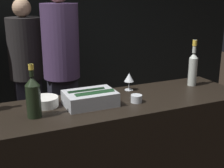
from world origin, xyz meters
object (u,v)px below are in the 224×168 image
object	(u,v)px
rose_wine_bottle	(193,67)
person_in_hoodie	(61,62)
ice_bin_with_bottles	(90,98)
wine_glass	(129,78)
person_grey_polo	(26,64)
candle_votive	(136,99)
champagne_bottle	(33,96)
bowl_white	(45,101)

from	to	relation	value
rose_wine_bottle	person_in_hoodie	xyz separation A→B (m)	(-0.75, 1.24, -0.14)
ice_bin_with_bottles	rose_wine_bottle	bearing A→B (deg)	6.06
ice_bin_with_bottles	wine_glass	size ratio (longest dim) A/B	2.49
person_in_hoodie	person_grey_polo	bearing A→B (deg)	8.06
candle_votive	champagne_bottle	distance (m)	0.70
wine_glass	person_in_hoodie	distance (m)	1.17
person_in_hoodie	candle_votive	bearing A→B (deg)	162.71
rose_wine_bottle	person_in_hoodie	size ratio (longest dim) A/B	0.20
candle_votive	champagne_bottle	xyz separation A→B (m)	(-0.69, 0.02, 0.11)
bowl_white	person_in_hoodie	world-z (taller)	person_in_hoodie
champagne_bottle	rose_wine_bottle	bearing A→B (deg)	6.55
wine_glass	rose_wine_bottle	size ratio (longest dim) A/B	0.37
bowl_white	person_grey_polo	xyz separation A→B (m)	(0.15, 1.72, -0.13)
wine_glass	rose_wine_bottle	bearing A→B (deg)	-10.00
candle_votive	bowl_white	bearing A→B (deg)	163.07
candle_votive	rose_wine_bottle	size ratio (longest dim) A/B	0.21
rose_wine_bottle	person_in_hoodie	distance (m)	1.46
ice_bin_with_bottles	bowl_white	distance (m)	0.30
wine_glass	candle_votive	distance (m)	0.29
person_grey_polo	candle_votive	bearing A→B (deg)	172.48
candle_votive	person_grey_polo	bearing A→B (deg)	103.07
wine_glass	champagne_bottle	world-z (taller)	champagne_bottle
wine_glass	person_in_hoodie	size ratio (longest dim) A/B	0.07
person_in_hoodie	person_grey_polo	world-z (taller)	person_in_hoodie
bowl_white	wine_glass	distance (m)	0.68
candle_votive	rose_wine_bottle	bearing A→B (deg)	16.00
candle_votive	person_grey_polo	world-z (taller)	person_grey_polo
candle_votive	ice_bin_with_bottles	bearing A→B (deg)	166.09
champagne_bottle	person_in_hoodie	world-z (taller)	person_in_hoodie
ice_bin_with_bottles	champagne_bottle	world-z (taller)	champagne_bottle
wine_glass	champagne_bottle	xyz separation A→B (m)	(-0.77, -0.24, 0.04)
champagne_bottle	person_grey_polo	distance (m)	1.91
ice_bin_with_bottles	bowl_white	world-z (taller)	ice_bin_with_bottles
bowl_white	wine_glass	world-z (taller)	wine_glass
wine_glass	ice_bin_with_bottles	bearing A→B (deg)	-153.89
ice_bin_with_bottles	rose_wine_bottle	world-z (taller)	rose_wine_bottle
champagne_bottle	person_in_hoodie	bearing A→B (deg)	68.50
bowl_white	candle_votive	world-z (taller)	bowl_white
bowl_white	champagne_bottle	size ratio (longest dim) A/B	0.54
bowl_white	rose_wine_bottle	bearing A→B (deg)	-0.31
ice_bin_with_bottles	candle_votive	xyz separation A→B (m)	(0.31, -0.08, -0.03)
candle_votive	person_grey_polo	size ratio (longest dim) A/B	0.05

